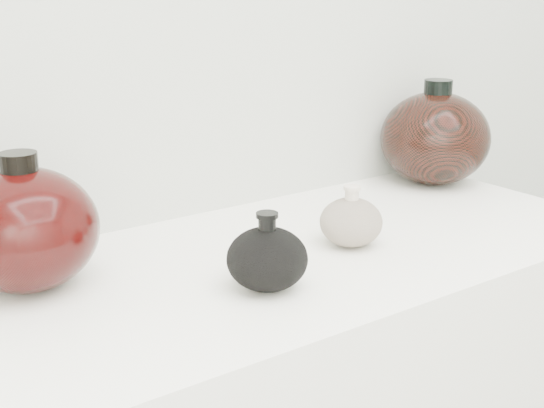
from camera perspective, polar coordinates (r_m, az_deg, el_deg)
black_gourd_vase at (r=1.02m, az=-0.37°, el=-4.11°), size 0.12×0.12×0.11m
cream_gourd_vase at (r=1.19m, az=5.97°, el=-1.33°), size 0.11×0.11×0.10m
left_round_pot at (r=1.06m, az=-18.10°, el=-1.77°), size 0.22×0.22×0.19m
right_round_pot at (r=1.55m, az=12.17°, el=4.90°), size 0.26×0.26×0.21m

